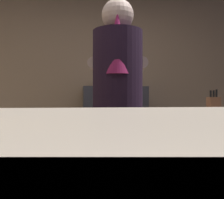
{
  "coord_description": "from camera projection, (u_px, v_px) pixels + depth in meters",
  "views": [
    {
      "loc": [
        -0.31,
        -1.42,
        1.08
      ],
      "look_at": [
        -0.22,
        -0.75,
        1.08
      ],
      "focal_mm": 41.14,
      "sensor_mm": 36.0,
      "label": 1
    }
  ],
  "objects": [
    {
      "name": "bottle_soy",
      "position": [
        123.0,
        81.0,
        3.42
      ],
      "size": [
        0.07,
        0.07,
        0.2
      ],
      "color": "red",
      "rests_on": "back_shelf"
    },
    {
      "name": "back_shelf",
      "position": [
        115.0,
        133.0,
        3.38
      ],
      "size": [
        0.83,
        0.36,
        1.23
      ],
      "primitive_type": "cube",
      "color": "#36353B",
      "rests_on": "ground"
    },
    {
      "name": "wall_back",
      "position": [
        98.0,
        79.0,
        3.63
      ],
      "size": [
        5.2,
        0.1,
        2.7
      ],
      "primitive_type": "cube",
      "color": "#97785B",
      "rests_on": "ground"
    },
    {
      "name": "prep_counter",
      "position": [
        152.0,
        170.0,
        2.26
      ],
      "size": [
        2.1,
        0.6,
        0.89
      ],
      "primitive_type": "cube",
      "color": "brown",
      "rests_on": "ground"
    },
    {
      "name": "bottle_hot_sauce",
      "position": [
        130.0,
        82.0,
        3.5
      ],
      "size": [
        0.07,
        0.07,
        0.19
      ],
      "color": "#568D2C",
      "rests_on": "back_shelf"
    },
    {
      "name": "bartender",
      "position": [
        118.0,
        107.0,
        1.75
      ],
      "size": [
        0.47,
        0.54,
        1.76
      ],
      "rotation": [
        0.0,
        0.0,
        1.39
      ],
      "color": "#322E3B",
      "rests_on": "ground"
    },
    {
      "name": "mixing_bowl",
      "position": [
        103.0,
        118.0,
        2.16
      ],
      "size": [
        0.17,
        0.17,
        0.05
      ],
      "primitive_type": "cylinder",
      "color": "slate",
      "rests_on": "prep_counter"
    },
    {
      "name": "knife_block",
      "position": [
        214.0,
        108.0,
        2.31
      ],
      "size": [
        0.1,
        0.08,
        0.27
      ],
      "color": "#905B3C",
      "rests_on": "prep_counter"
    },
    {
      "name": "bottle_olive_oil",
      "position": [
        101.0,
        80.0,
        3.44
      ],
      "size": [
        0.06,
        0.06,
        0.24
      ],
      "color": "black",
      "rests_on": "back_shelf"
    },
    {
      "name": "chefs_knife",
      "position": [
        142.0,
        120.0,
        2.19
      ],
      "size": [
        0.24,
        0.07,
        0.01
      ],
      "primitive_type": "cube",
      "rotation": [
        0.0,
        0.0,
        0.18
      ],
      "color": "silver",
      "rests_on": "prep_counter"
    }
  ]
}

